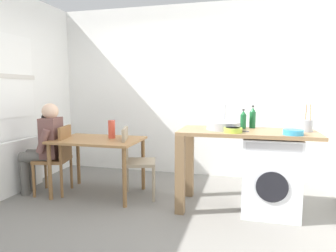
{
  "coord_description": "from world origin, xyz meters",
  "views": [
    {
      "loc": [
        0.93,
        -3.02,
        1.37
      ],
      "look_at": [
        0.03,
        0.45,
        0.94
      ],
      "focal_mm": 31.89,
      "sensor_mm": 36.0,
      "label": 1
    }
  ],
  "objects": [
    {
      "name": "ground_plane",
      "position": [
        0.0,
        0.0,
        0.0
      ],
      "size": [
        5.46,
        5.46,
        0.0
      ],
      "primitive_type": "plane",
      "color": "slate"
    },
    {
      "name": "wall_back",
      "position": [
        0.0,
        1.75,
        1.35
      ],
      "size": [
        4.6,
        0.1,
        2.7
      ],
      "primitive_type": "cube",
      "color": "white",
      "rests_on": "ground_plane"
    },
    {
      "name": "radiator",
      "position": [
        -2.02,
        0.3,
        0.35
      ],
      "size": [
        0.1,
        0.8,
        0.7
      ],
      "primitive_type": "cube",
      "color": "white",
      "rests_on": "ground_plane"
    },
    {
      "name": "dining_table",
      "position": [
        -0.91,
        0.45,
        0.64
      ],
      "size": [
        1.1,
        0.76,
        0.74
      ],
      "color": "#9E7042",
      "rests_on": "ground_plane"
    },
    {
      "name": "chair_person_seat",
      "position": [
        -1.46,
        0.37,
        0.51
      ],
      "size": [
        0.48,
        0.48,
        0.9
      ],
      "rotation": [
        0.0,
        0.0,
        1.8
      ],
      "color": "olive",
      "rests_on": "ground_plane"
    },
    {
      "name": "chair_opposite",
      "position": [
        -0.43,
        0.48,
        0.51
      ],
      "size": [
        0.49,
        0.49,
        0.9
      ],
      "rotation": [
        0.0,
        0.0,
        -1.29
      ],
      "color": "gray",
      "rests_on": "ground_plane"
    },
    {
      "name": "seated_person",
      "position": [
        -1.61,
        0.33,
        0.67
      ],
      "size": [
        0.54,
        0.54,
        1.2
      ],
      "rotation": [
        0.0,
        0.0,
        1.8
      ],
      "color": "#595651",
      "rests_on": "ground_plane"
    },
    {
      "name": "kitchen_counter",
      "position": [
        0.74,
        0.4,
        0.76
      ],
      "size": [
        1.5,
        0.68,
        0.92
      ],
      "color": "olive",
      "rests_on": "ground_plane"
    },
    {
      "name": "washing_machine",
      "position": [
        1.22,
        0.4,
        0.43
      ],
      "size": [
        0.6,
        0.61,
        0.86
      ],
      "color": "silver",
      "rests_on": "ground_plane"
    },
    {
      "name": "sink_basin",
      "position": [
        0.69,
        0.4,
        0.97
      ],
      "size": [
        0.38,
        0.38,
        0.09
      ],
      "primitive_type": "cylinder",
      "color": "#9EA0A5",
      "rests_on": "kitchen_counter"
    },
    {
      "name": "tap",
      "position": [
        0.69,
        0.58,
        1.06
      ],
      "size": [
        0.02,
        0.02,
        0.28
      ],
      "primitive_type": "cylinder",
      "color": "#B2B2B7",
      "rests_on": "kitchen_counter"
    },
    {
      "name": "bottle_tall_green",
      "position": [
        0.91,
        0.58,
        1.02
      ],
      "size": [
        0.07,
        0.07,
        0.23
      ],
      "color": "#19592D",
      "rests_on": "kitchen_counter"
    },
    {
      "name": "bottle_squat_brown",
      "position": [
        1.02,
        0.65,
        1.04
      ],
      "size": [
        0.07,
        0.07,
        0.27
      ],
      "color": "#19592D",
      "rests_on": "kitchen_counter"
    },
    {
      "name": "mixing_bowl",
      "position": [
        0.81,
        0.2,
        0.95
      ],
      "size": [
        0.19,
        0.19,
        0.05
      ],
      "color": "#A8C63D",
      "rests_on": "kitchen_counter"
    },
    {
      "name": "utensil_crock",
      "position": [
        1.59,
        0.45,
        0.99
      ],
      "size": [
        0.11,
        0.11,
        0.3
      ],
      "color": "gray",
      "rests_on": "kitchen_counter"
    },
    {
      "name": "colander",
      "position": [
        1.41,
        0.18,
        0.95
      ],
      "size": [
        0.2,
        0.2,
        0.06
      ],
      "color": "teal",
      "rests_on": "kitchen_counter"
    },
    {
      "name": "vase",
      "position": [
        -0.76,
        0.55,
        0.86
      ],
      "size": [
        0.09,
        0.09,
        0.24
      ],
      "primitive_type": "cylinder",
      "color": "#D84C38",
      "rests_on": "dining_table"
    },
    {
      "name": "scissors",
      "position": [
        0.91,
        0.3,
        0.92
      ],
      "size": [
        0.15,
        0.06,
        0.01
      ],
      "color": "#B2B2B7",
      "rests_on": "kitchen_counter"
    }
  ]
}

